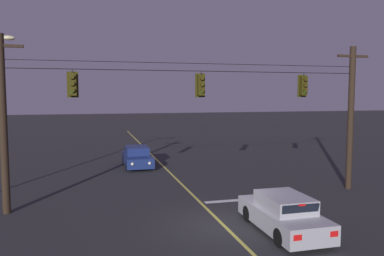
{
  "coord_description": "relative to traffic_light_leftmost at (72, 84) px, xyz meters",
  "views": [
    {
      "loc": [
        -4.86,
        -13.68,
        5.02
      ],
      "look_at": [
        0.0,
        4.72,
        3.36
      ],
      "focal_mm": 35.97,
      "sensor_mm": 36.0,
      "label": 1
    }
  ],
  "objects": [
    {
      "name": "car_waiting_near_lane",
      "position": [
        7.48,
        -4.94,
        -4.81
      ],
      "size": [
        1.8,
        4.33,
        1.39
      ],
      "color": "#A5A5AD",
      "rests_on": "ground"
    },
    {
      "name": "traffic_light_leftmost",
      "position": [
        0.0,
        0.0,
        0.0
      ],
      "size": [
        0.48,
        0.41,
        1.22
      ],
      "color": "black"
    },
    {
      "name": "stop_bar_paint",
      "position": [
        7.49,
        -0.58,
        -5.46
      ],
      "size": [
        3.4,
        0.36,
        0.01
      ],
      "primitive_type": "cube",
      "color": "silver",
      "rests_on": "ground"
    },
    {
      "name": "car_oncoming_lead",
      "position": [
        3.81,
        9.39,
        -4.81
      ],
      "size": [
        1.8,
        4.42,
        1.39
      ],
      "color": "navy",
      "rests_on": "ground"
    },
    {
      "name": "signal_span_assembly",
      "position": [
        5.59,
        0.02,
        -1.55
      ],
      "size": [
        18.58,
        0.32,
        7.52
      ],
      "color": "#2D2116",
      "rests_on": "ground"
    },
    {
      "name": "lane_centre_stripe",
      "position": [
        5.59,
        6.02,
        -5.46
      ],
      "size": [
        0.14,
        60.0,
        0.01
      ],
      "primitive_type": "cube",
      "color": "#D1C64C",
      "rests_on": "ground"
    },
    {
      "name": "traffic_light_left_inner",
      "position": [
        5.76,
        0.0,
        0.0
      ],
      "size": [
        0.48,
        0.41,
        1.22
      ],
      "color": "black"
    },
    {
      "name": "traffic_light_centre",
      "position": [
        11.15,
        0.0,
        0.0
      ],
      "size": [
        0.48,
        0.41,
        1.22
      ],
      "color": "black"
    },
    {
      "name": "ground_plane",
      "position": [
        5.59,
        -3.7,
        -5.46
      ],
      "size": [
        180.0,
        180.0,
        0.0
      ],
      "primitive_type": "plane",
      "color": "#28282B"
    }
  ]
}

